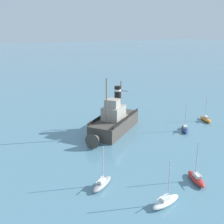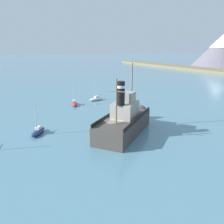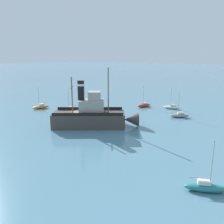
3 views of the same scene
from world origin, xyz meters
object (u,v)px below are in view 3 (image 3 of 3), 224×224
at_px(sailboat_red, 144,105).
at_px(sailboat_white, 172,107).
at_px(old_tugboat, 92,116).
at_px(sailboat_orange, 41,107).
at_px(sailboat_teal, 206,187).
at_px(sailboat_navy, 70,109).
at_px(sailboat_grey, 179,115).

bearing_deg(sailboat_red, sailboat_white, 106.73).
relative_size(old_tugboat, sailboat_red, 2.77).
height_order(sailboat_orange, sailboat_red, same).
bearing_deg(sailboat_red, old_tugboat, 1.59).
bearing_deg(sailboat_orange, sailboat_red, 130.62).
height_order(old_tugboat, sailboat_teal, old_tugboat).
relative_size(sailboat_orange, sailboat_teal, 1.00).
xyz_separation_m(sailboat_red, sailboat_navy, (13.37, -10.71, 0.00)).
bearing_deg(old_tugboat, sailboat_red, -178.41).
height_order(sailboat_teal, sailboat_grey, same).
height_order(sailboat_orange, sailboat_grey, same).
bearing_deg(sailboat_orange, sailboat_teal, 72.42).
height_order(sailboat_teal, sailboat_navy, same).
xyz_separation_m(old_tugboat, sailboat_white, (-20.89, 5.57, -1.40)).
xyz_separation_m(sailboat_white, sailboat_navy, (15.20, -16.81, 0.00)).
height_order(sailboat_teal, sailboat_white, same).
bearing_deg(sailboat_grey, sailboat_navy, -66.89).
relative_size(old_tugboat, sailboat_orange, 2.77).
height_order(sailboat_red, sailboat_navy, same).
distance_m(sailboat_orange, sailboat_grey, 30.42).
relative_size(sailboat_red, sailboat_white, 1.00).
distance_m(old_tugboat, sailboat_red, 19.12).
bearing_deg(sailboat_red, sailboat_orange, -49.38).
bearing_deg(sailboat_grey, sailboat_orange, -68.63).
distance_m(old_tugboat, sailboat_orange, 19.01).
xyz_separation_m(old_tugboat, sailboat_navy, (-5.69, -11.25, -1.40)).
bearing_deg(sailboat_navy, sailboat_teal, 65.51).
height_order(sailboat_orange, sailboat_white, same).
xyz_separation_m(old_tugboat, sailboat_teal, (9.04, 21.10, -1.40)).
xyz_separation_m(old_tugboat, sailboat_red, (-19.06, -0.53, -1.40)).
bearing_deg(sailboat_red, sailboat_navy, -38.71).
bearing_deg(sailboat_teal, sailboat_navy, -114.49).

